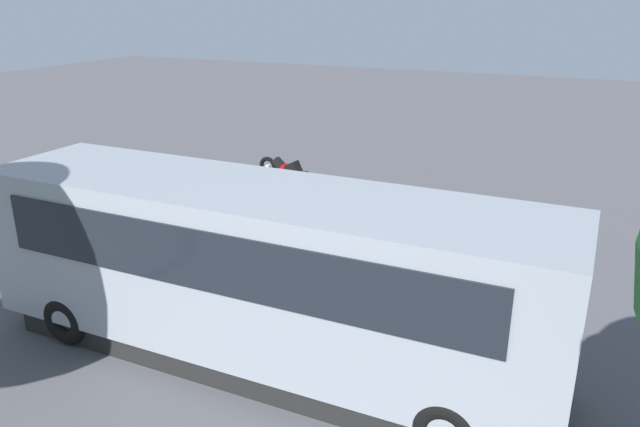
% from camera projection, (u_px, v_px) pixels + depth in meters
% --- Properties ---
extents(ground_plane, '(80.00, 80.00, 0.00)m').
position_uv_depth(ground_plane, '(312.00, 259.00, 15.46)').
color(ground_plane, '#4C4C51').
extents(tour_bus, '(10.38, 2.67, 3.25)m').
position_uv_depth(tour_bus, '(260.00, 277.00, 10.71)').
color(tour_bus, '#8C939E').
rests_on(tour_bus, ground_plane).
extents(spectator_far_left, '(0.58, 0.36, 1.66)m').
position_uv_depth(spectator_far_left, '(369.00, 271.00, 12.49)').
color(spectator_far_left, black).
rests_on(spectator_far_left, ground_plane).
extents(spectator_left, '(0.57, 0.33, 1.72)m').
position_uv_depth(spectator_left, '(322.00, 255.00, 13.11)').
color(spectator_left, black).
rests_on(spectator_left, ground_plane).
extents(spectator_centre, '(0.58, 0.33, 1.72)m').
position_uv_depth(spectator_centre, '(273.00, 245.00, 13.68)').
color(spectator_centre, '#473823').
rests_on(spectator_centre, ground_plane).
extents(parked_motorcycle_silver, '(2.05, 0.58, 0.99)m').
position_uv_depth(parked_motorcycle_silver, '(244.00, 275.00, 13.44)').
color(parked_motorcycle_silver, black).
rests_on(parked_motorcycle_silver, ground_plane).
extents(parked_motorcycle_dark, '(2.05, 0.58, 0.99)m').
position_uv_depth(parked_motorcycle_dark, '(415.00, 314.00, 11.82)').
color(parked_motorcycle_dark, black).
rests_on(parked_motorcycle_dark, ground_plane).
extents(stunt_motorcycle, '(2.05, 0.61, 1.64)m').
position_uv_depth(stunt_motorcycle, '(289.00, 177.00, 18.86)').
color(stunt_motorcycle, black).
rests_on(stunt_motorcycle, ground_plane).
extents(traffic_cone, '(0.34, 0.34, 0.63)m').
position_uv_depth(traffic_cone, '(379.00, 204.00, 18.53)').
color(traffic_cone, orange).
rests_on(traffic_cone, ground_plane).
extents(bay_line_a, '(0.12, 3.50, 0.01)m').
position_uv_depth(bay_line_a, '(532.00, 267.00, 14.97)').
color(bay_line_a, white).
rests_on(bay_line_a, ground_plane).
extents(bay_line_b, '(0.12, 3.61, 0.01)m').
position_uv_depth(bay_line_b, '(433.00, 251.00, 15.94)').
color(bay_line_b, white).
rests_on(bay_line_b, ground_plane).
extents(bay_line_c, '(0.12, 3.68, 0.01)m').
position_uv_depth(bay_line_c, '(344.00, 236.00, 16.91)').
color(bay_line_c, white).
rests_on(bay_line_c, ground_plane).
extents(bay_line_d, '(0.12, 3.78, 0.01)m').
position_uv_depth(bay_line_d, '(265.00, 223.00, 17.88)').
color(bay_line_d, white).
rests_on(bay_line_d, ground_plane).
extents(bay_line_e, '(0.12, 3.74, 0.01)m').
position_uv_depth(bay_line_e, '(194.00, 211.00, 18.85)').
color(bay_line_e, white).
rests_on(bay_line_e, ground_plane).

